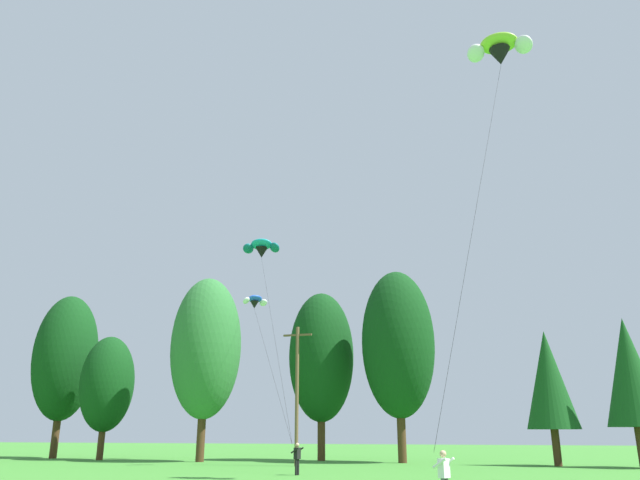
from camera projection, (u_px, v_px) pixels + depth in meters
treeline_tree_b at (65, 357)px, 57.50m from camera, size 5.84×5.84×14.97m
treeline_tree_c at (107, 384)px, 53.40m from camera, size 4.63×4.63×10.50m
treeline_tree_d at (206, 347)px, 50.96m from camera, size 5.86×5.86×15.04m
treeline_tree_e at (321, 356)px, 52.84m from camera, size 5.63×5.63×14.19m
treeline_tree_f at (398, 343)px, 49.31m from camera, size 5.90×5.90×15.18m
treeline_tree_g at (549, 379)px, 43.91m from camera, size 3.68×3.68×9.46m
treeline_tree_h at (630, 371)px, 41.69m from camera, size 3.80×3.80×9.99m
utility_pole at (297, 391)px, 43.75m from camera, size 2.20×0.26×9.76m
kite_flyer_near at (297, 456)px, 33.54m from camera, size 0.65×0.68×1.69m
kite_flyer_mid at (444, 473)px, 19.65m from camera, size 0.73×0.74×1.69m
parafoil_kite_high_teal at (262, 248)px, 56.27m from camera, size 10.63×17.05×17.97m
parafoil_kite_mid_lime_white at (499, 50)px, 33.93m from camera, size 5.81×9.96×22.11m
parafoil_kite_far_blue_white at (255, 302)px, 45.27m from camera, size 6.51×8.41×10.53m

